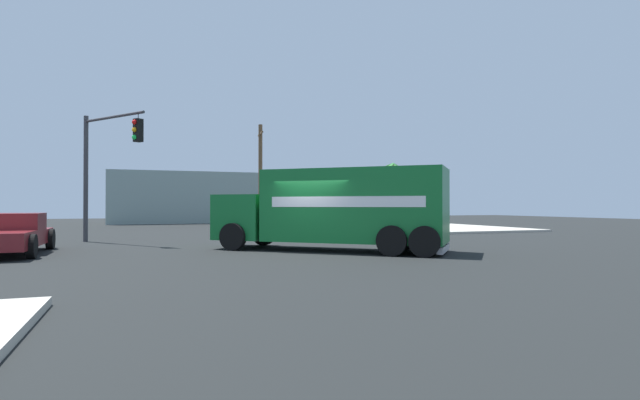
{
  "coord_description": "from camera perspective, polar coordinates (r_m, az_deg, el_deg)",
  "views": [
    {
      "loc": [
        -5.69,
        -16.18,
        1.65
      ],
      "look_at": [
        0.53,
        0.65,
        1.84
      ],
      "focal_mm": 27.33,
      "sensor_mm": 36.0,
      "label": 1
    }
  ],
  "objects": [
    {
      "name": "utility_pole",
      "position": [
        37.27,
        -7.0,
        3.06
      ],
      "size": [
        0.33,
        2.2,
        7.78
      ],
      "color": "brown",
      "rests_on": "ground"
    },
    {
      "name": "sidewalk_corner_far",
      "position": [
        34.17,
        12.18,
        -3.25
      ],
      "size": [
        11.13,
        11.13,
        0.14
      ],
      "primitive_type": "cube",
      "color": "#B2ADA0",
      "rests_on": "ground"
    },
    {
      "name": "traffic_light_primary",
      "position": [
        23.37,
        -24.05,
        4.61
      ],
      "size": [
        2.58,
        3.45,
        5.7
      ],
      "color": "#38383D",
      "rests_on": "ground"
    },
    {
      "name": "building_backdrop",
      "position": [
        47.77,
        -11.72,
        0.23
      ],
      "size": [
        19.68,
        6.0,
        4.67
      ],
      "primitive_type": "cube",
      "color": "gray",
      "rests_on": "ground"
    },
    {
      "name": "delivery_truck",
      "position": [
        17.71,
        1.94,
        -1.01
      ],
      "size": [
        8.08,
        7.42,
        2.93
      ],
      "color": "#146B2D",
      "rests_on": "ground"
    },
    {
      "name": "palm_tree_far",
      "position": [
        36.53,
        8.57,
        1.93
      ],
      "size": [
        2.79,
        2.75,
        4.68
      ],
      "color": "#7A6647",
      "rests_on": "sidewalk_corner_far"
    },
    {
      "name": "ground_plane",
      "position": [
        17.23,
        -0.91,
        -6.11
      ],
      "size": [
        100.0,
        100.0,
        0.0
      ],
      "primitive_type": "plane",
      "color": "black"
    },
    {
      "name": "pickup_maroon",
      "position": [
        19.41,
        -32.69,
        -3.24
      ],
      "size": [
        2.27,
        5.21,
        1.38
      ],
      "color": "maroon",
      "rests_on": "ground"
    }
  ]
}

